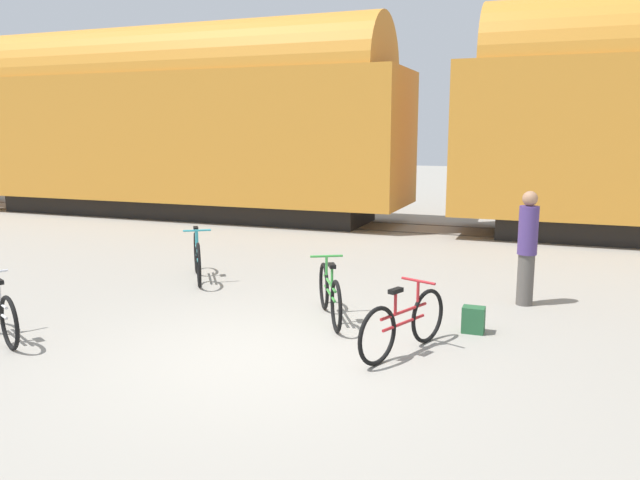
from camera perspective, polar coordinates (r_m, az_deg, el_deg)
name	(u,v)px	position (r m, az deg, el deg)	size (l,w,h in m)	color
ground_plane	(261,356)	(7.35, -5.46, -10.48)	(80.00, 80.00, 0.00)	gray
freight_train	(432,115)	(16.48, 10.20, 11.16)	(59.55, 3.06, 5.61)	black
rail_near	(423,233)	(15.97, 9.39, 0.63)	(71.55, 0.07, 0.01)	#4C4238
rail_far	(433,225)	(17.37, 10.34, 1.35)	(71.55, 0.07, 0.01)	#4C4238
bicycle_green	(330,294)	(8.54, 0.89, -4.96)	(0.89, 1.56, 0.85)	black
bicycle_teal	(197,257)	(11.02, -11.16, -1.57)	(1.08, 1.55, 0.93)	black
bicycle_maroon	(404,324)	(7.35, 7.68, -7.58)	(0.66, 1.58, 0.83)	black
person_in_purple	(527,247)	(9.65, 18.42, -0.61)	(0.28, 0.28, 1.70)	#514C47
backpack	(473,320)	(8.29, 13.85, -7.10)	(0.28, 0.20, 0.34)	#235633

